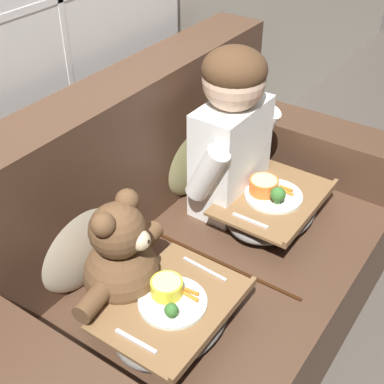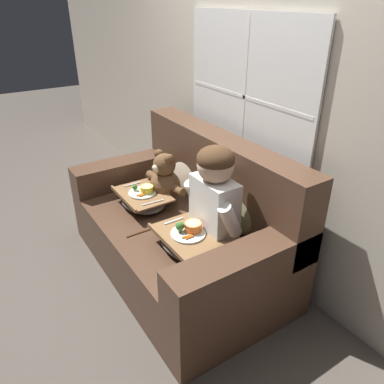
% 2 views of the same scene
% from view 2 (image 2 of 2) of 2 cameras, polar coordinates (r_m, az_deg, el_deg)
% --- Properties ---
extents(ground_plane, '(14.00, 14.00, 0.00)m').
position_cam_2_polar(ground_plane, '(2.99, -2.31, -11.42)').
color(ground_plane, '#4C443D').
extents(wall_back_with_window, '(8.00, 0.08, 2.60)m').
position_cam_2_polar(wall_back_with_window, '(2.74, 8.85, 15.10)').
color(wall_back_with_window, beige).
rests_on(wall_back_with_window, ground_plane).
extents(couch, '(1.76, 1.00, 1.00)m').
position_cam_2_polar(couch, '(2.81, -1.03, -5.37)').
color(couch, '#4C3323').
rests_on(couch, ground_plane).
extents(throw_pillow_behind_child, '(0.38, 0.19, 0.40)m').
position_cam_2_polar(throw_pillow_behind_child, '(2.56, 7.20, -2.26)').
color(throw_pillow_behind_child, '#898456').
rests_on(throw_pillow_behind_child, couch).
extents(throw_pillow_behind_teddy, '(0.39, 0.19, 0.41)m').
position_cam_2_polar(throw_pillow_behind_teddy, '(3.04, -0.68, 2.99)').
color(throw_pillow_behind_teddy, '#C1B293').
rests_on(throw_pillow_behind_teddy, couch).
extents(child_figure, '(0.47, 0.24, 0.66)m').
position_cam_2_polar(child_figure, '(2.36, 3.46, 0.15)').
color(child_figure, white).
rests_on(child_figure, couch).
extents(teddy_bear, '(0.44, 0.31, 0.41)m').
position_cam_2_polar(teddy_bear, '(2.94, -4.25, 1.85)').
color(teddy_bear, brown).
rests_on(teddy_bear, couch).
extents(lap_tray_child, '(0.47, 0.34, 0.19)m').
position_cam_2_polar(lap_tray_child, '(2.42, -0.59, -7.36)').
color(lap_tray_child, slate).
rests_on(lap_tray_child, child_figure).
extents(lap_tray_teddy, '(0.45, 0.33, 0.17)m').
position_cam_2_polar(lap_tray_teddy, '(2.92, -7.52, -1.05)').
color(lap_tray_teddy, slate).
rests_on(lap_tray_teddy, teddy_bear).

